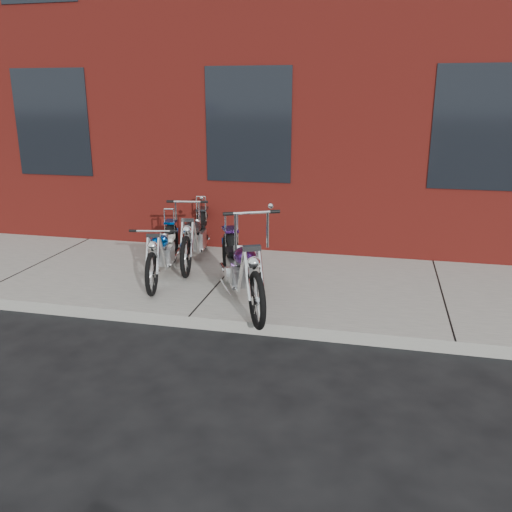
# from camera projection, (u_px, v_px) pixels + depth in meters

# --- Properties ---
(ground) EXTENTS (120.00, 120.00, 0.00)m
(ground) POSITION_uv_depth(u_px,v_px,m) (189.00, 328.00, 6.44)
(ground) COLOR black
(ground) RESTS_ON ground
(sidewalk) EXTENTS (22.00, 3.00, 0.15)m
(sidewalk) POSITION_uv_depth(u_px,v_px,m) (224.00, 282.00, 7.82)
(sidewalk) COLOR gray
(sidewalk) RESTS_ON ground
(building_brick) EXTENTS (22.00, 10.00, 8.00)m
(building_brick) POSITION_uv_depth(u_px,v_px,m) (298.00, 36.00, 12.77)
(building_brick) COLOR maroon
(building_brick) RESTS_ON ground
(chopper_purple) EXTENTS (1.10, 2.11, 1.29)m
(chopper_purple) POSITION_uv_depth(u_px,v_px,m) (242.00, 270.00, 6.78)
(chopper_purple) COLOR black
(chopper_purple) RESTS_ON sidewalk
(chopper_blue) EXTENTS (0.59, 2.00, 0.88)m
(chopper_blue) POSITION_uv_depth(u_px,v_px,m) (163.00, 252.00, 7.70)
(chopper_blue) COLOR black
(chopper_blue) RESTS_ON sidewalk
(chopper_third) EXTENTS (0.57, 2.10, 1.07)m
(chopper_third) POSITION_uv_depth(u_px,v_px,m) (196.00, 238.00, 8.43)
(chopper_third) COLOR black
(chopper_third) RESTS_ON sidewalk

